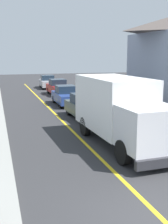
{
  "coord_description": "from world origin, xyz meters",
  "views": [
    {
      "loc": [
        -4.03,
        -6.06,
        4.3
      ],
      "look_at": [
        0.21,
        8.06,
        1.4
      ],
      "focal_mm": 47.08,
      "sensor_mm": 36.0,
      "label": 1
    }
  ],
  "objects_px": {
    "parked_car_far": "(58,87)",
    "stop_sign": "(136,94)",
    "parked_car_furthest": "(48,82)",
    "parked_van_across": "(128,103)",
    "parked_car_mid": "(66,96)",
    "box_truck": "(119,108)",
    "parked_car_near": "(85,107)"
  },
  "relations": [
    {
      "from": "parked_car_furthest",
      "to": "parked_van_across",
      "type": "distance_m",
      "value": 18.54
    },
    {
      "from": "parked_car_furthest",
      "to": "stop_sign",
      "type": "relative_size",
      "value": 1.69
    },
    {
      "from": "parked_car_near",
      "to": "parked_van_across",
      "type": "relative_size",
      "value": 1.0
    },
    {
      "from": "parked_car_near",
      "to": "stop_sign",
      "type": "distance_m",
      "value": 3.65
    },
    {
      "from": "box_truck",
      "to": "parked_car_near",
      "type": "distance_m",
      "value": 6.14
    },
    {
      "from": "parked_van_across",
      "to": "stop_sign",
      "type": "xyz_separation_m",
      "value": [
        -0.91,
        -2.95,
        1.06
      ]
    },
    {
      "from": "parked_car_far",
      "to": "stop_sign",
      "type": "xyz_separation_m",
      "value": [
        1.93,
        -14.69,
        1.06
      ]
    },
    {
      "from": "box_truck",
      "to": "parked_car_mid",
      "type": "bearing_deg",
      "value": 89.38
    },
    {
      "from": "parked_car_mid",
      "to": "parked_car_far",
      "type": "bearing_deg",
      "value": 84.31
    },
    {
      "from": "parked_car_near",
      "to": "parked_car_mid",
      "type": "bearing_deg",
      "value": 89.92
    },
    {
      "from": "box_truck",
      "to": "stop_sign",
      "type": "relative_size",
      "value": 2.74
    },
    {
      "from": "parked_car_near",
      "to": "parked_car_furthest",
      "type": "xyz_separation_m",
      "value": [
        0.68,
        18.94,
        0.0
      ]
    },
    {
      "from": "parked_car_far",
      "to": "parked_van_across",
      "type": "height_order",
      "value": "same"
    },
    {
      "from": "box_truck",
      "to": "parked_car_furthest",
      "type": "bearing_deg",
      "value": 88.18
    },
    {
      "from": "parked_car_furthest",
      "to": "box_truck",
      "type": "bearing_deg",
      "value": -91.82
    },
    {
      "from": "parked_car_near",
      "to": "stop_sign",
      "type": "bearing_deg",
      "value": -41.78
    },
    {
      "from": "parked_van_across",
      "to": "parked_car_furthest",
      "type": "bearing_deg",
      "value": 98.8
    },
    {
      "from": "parked_car_far",
      "to": "stop_sign",
      "type": "distance_m",
      "value": 14.86
    },
    {
      "from": "parked_car_mid",
      "to": "stop_sign",
      "type": "xyz_separation_m",
      "value": [
        2.6,
        -8.03,
        1.06
      ]
    },
    {
      "from": "parked_car_mid",
      "to": "parked_car_furthest",
      "type": "xyz_separation_m",
      "value": [
        0.67,
        13.24,
        0.0
      ]
    },
    {
      "from": "parked_car_far",
      "to": "stop_sign",
      "type": "relative_size",
      "value": 1.68
    },
    {
      "from": "box_truck",
      "to": "parked_car_far",
      "type": "distance_m",
      "value": 18.46
    },
    {
      "from": "box_truck",
      "to": "stop_sign",
      "type": "xyz_separation_m",
      "value": [
        2.73,
        3.73,
        0.09
      ]
    },
    {
      "from": "parked_car_near",
      "to": "parked_car_furthest",
      "type": "height_order",
      "value": "same"
    },
    {
      "from": "parked_car_furthest",
      "to": "parked_car_near",
      "type": "bearing_deg",
      "value": -92.04
    },
    {
      "from": "parked_car_mid",
      "to": "parked_car_far",
      "type": "relative_size",
      "value": 0.99
    },
    {
      "from": "parked_car_furthest",
      "to": "stop_sign",
      "type": "xyz_separation_m",
      "value": [
        1.93,
        -21.27,
        1.06
      ]
    },
    {
      "from": "parked_car_furthest",
      "to": "parked_van_across",
      "type": "bearing_deg",
      "value": -81.2
    },
    {
      "from": "parked_car_mid",
      "to": "parked_van_across",
      "type": "bearing_deg",
      "value": -55.4
    },
    {
      "from": "parked_car_far",
      "to": "parked_car_mid",
      "type": "bearing_deg",
      "value": -95.69
    },
    {
      "from": "parked_car_mid",
      "to": "parked_van_across",
      "type": "xyz_separation_m",
      "value": [
        3.5,
        -5.08,
        0.0
      ]
    },
    {
      "from": "parked_car_mid",
      "to": "parked_car_furthest",
      "type": "relative_size",
      "value": 0.98
    }
  ]
}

